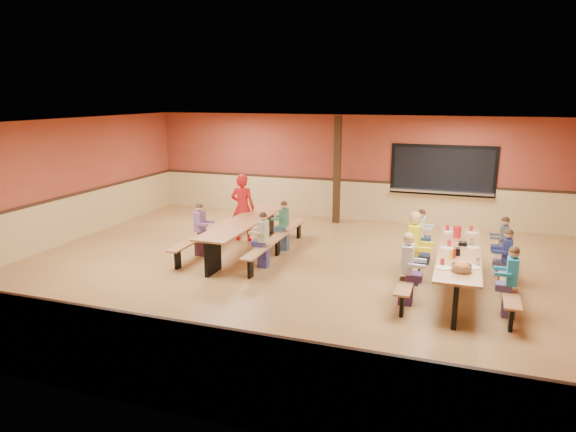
% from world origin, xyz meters
% --- Properties ---
extents(ground, '(12.00, 12.00, 0.00)m').
position_xyz_m(ground, '(0.00, 0.00, 0.00)').
color(ground, olive).
rests_on(ground, ground).
extents(room_envelope, '(12.04, 10.04, 3.02)m').
position_xyz_m(room_envelope, '(0.00, 0.00, 0.69)').
color(room_envelope, brown).
rests_on(room_envelope, ground).
extents(kitchen_pass_through, '(2.78, 0.28, 1.38)m').
position_xyz_m(kitchen_pass_through, '(2.60, 4.96, 1.49)').
color(kitchen_pass_through, black).
rests_on(kitchen_pass_through, ground).
extents(structural_post, '(0.18, 0.18, 3.00)m').
position_xyz_m(structural_post, '(-0.20, 4.40, 1.50)').
color(structural_post, black).
rests_on(structural_post, ground).
extents(cafeteria_table_main, '(1.91, 3.70, 0.74)m').
position_xyz_m(cafeteria_table_main, '(3.19, 0.12, 0.53)').
color(cafeteria_table_main, '#AC7144').
rests_on(cafeteria_table_main, ground).
extents(cafeteria_table_second, '(1.91, 3.70, 0.74)m').
position_xyz_m(cafeteria_table_second, '(-1.53, 0.96, 0.53)').
color(cafeteria_table_second, '#AC7144').
rests_on(cafeteria_table_second, ground).
extents(seated_child_white_left, '(0.39, 0.32, 1.26)m').
position_xyz_m(seated_child_white_left, '(2.36, -0.91, 0.63)').
color(seated_child_white_left, silver).
rests_on(seated_child_white_left, ground).
extents(seated_adult_yellow, '(0.46, 0.37, 1.39)m').
position_xyz_m(seated_adult_yellow, '(2.36, 0.15, 0.70)').
color(seated_adult_yellow, yellow).
rests_on(seated_adult_yellow, ground).
extents(seated_child_grey_left, '(0.33, 0.27, 1.14)m').
position_xyz_m(seated_child_grey_left, '(2.36, 1.62, 0.57)').
color(seated_child_grey_left, silver).
rests_on(seated_child_grey_left, ground).
extents(seated_child_teal_right, '(0.35, 0.29, 1.18)m').
position_xyz_m(seated_child_teal_right, '(4.01, -0.89, 0.59)').
color(seated_child_teal_right, teal).
rests_on(seated_child_teal_right, ground).
extents(seated_child_navy_right, '(0.34, 0.28, 1.16)m').
position_xyz_m(seated_child_navy_right, '(4.01, 0.36, 0.58)').
color(seated_child_navy_right, navy).
rests_on(seated_child_navy_right, ground).
extents(seated_child_char_right, '(0.34, 0.28, 1.16)m').
position_xyz_m(seated_child_char_right, '(4.01, 1.37, 0.58)').
color(seated_child_char_right, '#4B4F56').
rests_on(seated_child_char_right, ground).
extents(seated_child_purple_sec, '(0.36, 0.29, 1.18)m').
position_xyz_m(seated_child_purple_sec, '(-2.36, 0.40, 0.59)').
color(seated_child_purple_sec, '#754D80').
rests_on(seated_child_purple_sec, ground).
extents(seated_child_green_sec, '(0.34, 0.28, 1.15)m').
position_xyz_m(seated_child_green_sec, '(-0.71, 1.40, 0.57)').
color(seated_child_green_sec, '#336A52').
rests_on(seated_child_green_sec, ground).
extents(seated_child_tan_sec, '(0.35, 0.29, 1.17)m').
position_xyz_m(seated_child_tan_sec, '(-0.71, 0.11, 0.58)').
color(seated_child_tan_sec, '#B4B193').
rests_on(seated_child_tan_sec, ground).
extents(standing_woman, '(0.63, 0.43, 1.67)m').
position_xyz_m(standing_woman, '(-1.95, 1.85, 0.83)').
color(standing_woman, red).
rests_on(standing_woman, ground).
extents(punch_pitcher, '(0.16, 0.16, 0.22)m').
position_xyz_m(punch_pitcher, '(3.12, 1.10, 0.85)').
color(punch_pitcher, red).
rests_on(punch_pitcher, cafeteria_table_main).
extents(chip_bowl, '(0.32, 0.32, 0.15)m').
position_xyz_m(chip_bowl, '(3.24, -1.05, 0.81)').
color(chip_bowl, orange).
rests_on(chip_bowl, cafeteria_table_main).
extents(napkin_dispenser, '(0.10, 0.14, 0.13)m').
position_xyz_m(napkin_dispenser, '(3.15, -0.14, 0.80)').
color(napkin_dispenser, black).
rests_on(napkin_dispenser, cafeteria_table_main).
extents(condiment_mustard, '(0.06, 0.06, 0.17)m').
position_xyz_m(condiment_mustard, '(3.06, -0.42, 0.82)').
color(condiment_mustard, yellow).
rests_on(condiment_mustard, cafeteria_table_main).
extents(condiment_ketchup, '(0.06, 0.06, 0.17)m').
position_xyz_m(condiment_ketchup, '(3.10, -0.33, 0.82)').
color(condiment_ketchup, '#B2140F').
rests_on(condiment_ketchup, cafeteria_table_main).
extents(table_paddle, '(0.16, 0.16, 0.56)m').
position_xyz_m(table_paddle, '(3.24, 0.54, 0.88)').
color(table_paddle, black).
rests_on(table_paddle, cafeteria_table_main).
extents(place_settings, '(0.65, 3.30, 0.11)m').
position_xyz_m(place_settings, '(3.19, 0.12, 0.80)').
color(place_settings, beige).
rests_on(place_settings, cafeteria_table_main).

